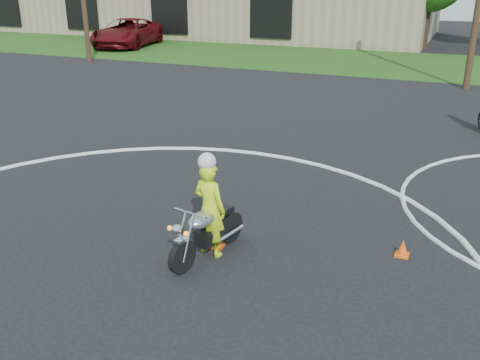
% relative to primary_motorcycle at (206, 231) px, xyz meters
% --- Properties ---
extents(ground, '(120.00, 120.00, 0.00)m').
position_rel_primary_motorcycle_xyz_m(ground, '(-1.25, -3.32, -0.49)').
color(ground, black).
rests_on(ground, ground).
extents(grass_strip, '(120.00, 10.00, 0.02)m').
position_rel_primary_motorcycle_xyz_m(grass_strip, '(-1.25, 23.68, -0.48)').
color(grass_strip, '#1E4714').
rests_on(grass_strip, ground).
extents(course_markings, '(19.05, 19.05, 0.12)m').
position_rel_primary_motorcycle_xyz_m(course_markings, '(0.92, 1.03, -0.48)').
color(course_markings, silver).
rests_on(course_markings, ground).
extents(primary_motorcycle, '(0.79, 1.91, 1.01)m').
position_rel_primary_motorcycle_xyz_m(primary_motorcycle, '(0.00, 0.00, 0.00)').
color(primary_motorcycle, black).
rests_on(primary_motorcycle, ground).
extents(rider_primary_grp, '(0.69, 0.53, 1.88)m').
position_rel_primary_motorcycle_xyz_m(rider_primary_grp, '(0.00, 0.13, 0.42)').
color(rider_primary_grp, '#D0F619').
rests_on(rider_primary_grp, ground).
extents(pickup_grp, '(4.29, 7.14, 1.86)m').
position_rel_primary_motorcycle_xyz_m(pickup_grp, '(-18.07, 24.26, 0.44)').
color(pickup_grp, '#590A10').
rests_on(pickup_grp, ground).
extents(traffic_cones, '(21.11, 12.68, 0.30)m').
position_rel_primary_motorcycle_xyz_m(traffic_cones, '(2.23, 0.44, -0.36)').
color(traffic_cones, '#FA590D').
rests_on(traffic_cones, ground).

